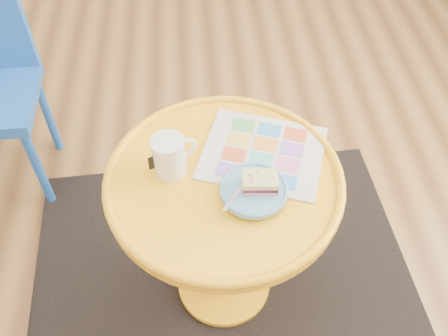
{
  "coord_description": "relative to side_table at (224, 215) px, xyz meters",
  "views": [
    {
      "loc": [
        0.33,
        -0.84,
        1.57
      ],
      "look_at": [
        0.39,
        -0.04,
        0.62
      ],
      "focal_mm": 40.0,
      "sensor_mm": 36.0,
      "label": 1
    }
  ],
  "objects": [
    {
      "name": "side_table",
      "position": [
        0.0,
        0.0,
        0.0
      ],
      "size": [
        0.61,
        0.61,
        0.58
      ],
      "color": "#FFAB15",
      "rests_on": "ground"
    },
    {
      "name": "mug",
      "position": [
        -0.13,
        0.04,
        0.22
      ],
      "size": [
        0.12,
        0.08,
        0.11
      ],
      "rotation": [
        0.0,
        0.0,
        0.43
      ],
      "color": "white",
      "rests_on": "side_table"
    },
    {
      "name": "cake_slice",
      "position": [
        0.08,
        -0.05,
        0.21
      ],
      "size": [
        0.09,
        0.06,
        0.04
      ],
      "rotation": [
        0.0,
        0.0,
        -0.07
      ],
      "color": "#D3BC8C",
      "rests_on": "plate"
    },
    {
      "name": "newspaper",
      "position": [
        0.11,
        0.08,
        0.17
      ],
      "size": [
        0.38,
        0.35,
        0.01
      ],
      "primitive_type": "cube",
      "rotation": [
        0.0,
        0.0,
        -0.33
      ],
      "color": "silver",
      "rests_on": "side_table"
    },
    {
      "name": "fork",
      "position": [
        0.04,
        -0.06,
        0.19
      ],
      "size": [
        0.09,
        0.13,
        0.0
      ],
      "rotation": [
        0.0,
        0.0,
        -0.6
      ],
      "color": "silver",
      "rests_on": "plate"
    },
    {
      "name": "rug",
      "position": [
        0.0,
        -0.0,
        -0.41
      ],
      "size": [
        1.35,
        1.16,
        0.01
      ],
      "primitive_type": "cube",
      "rotation": [
        0.0,
        0.0,
        0.05
      ],
      "color": "black",
      "rests_on": "ground"
    },
    {
      "name": "plate",
      "position": [
        0.07,
        -0.06,
        0.18
      ],
      "size": [
        0.17,
        0.17,
        0.02
      ],
      "color": "#609CCB",
      "rests_on": "newspaper"
    },
    {
      "name": "floor",
      "position": [
        -0.39,
        0.04,
        -0.42
      ],
      "size": [
        4.0,
        4.0,
        0.0
      ],
      "primitive_type": "plane",
      "color": "brown",
      "rests_on": "ground"
    }
  ]
}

